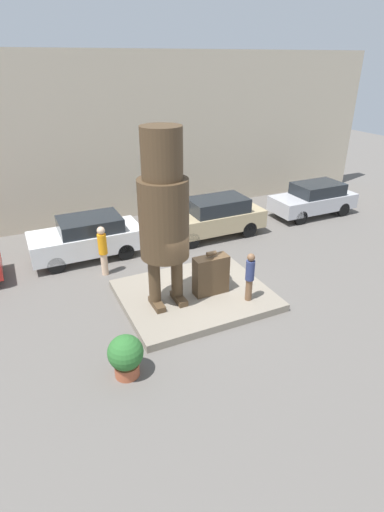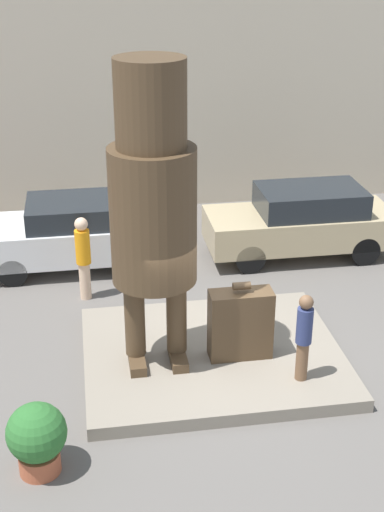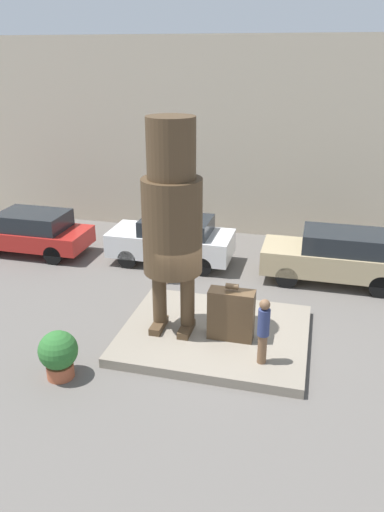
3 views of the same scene
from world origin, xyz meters
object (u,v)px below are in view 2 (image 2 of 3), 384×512
object	(u,v)px
statue_figure	(153,197)
parked_car_white	(73,232)
parked_car_tan	(302,221)
planter_pot	(37,437)
tourist	(304,334)
worker_hivis	(83,255)
giant_suitcase	(240,324)

from	to	relation	value
statue_figure	parked_car_white	distance (m)	5.39
parked_car_tan	planter_pot	bearing A→B (deg)	48.22
statue_figure	parked_car_white	bearing A→B (deg)	106.84
tourist	worker_hivis	world-z (taller)	worker_hivis
parked_car_white	parked_car_tan	world-z (taller)	parked_car_tan
giant_suitcase	planter_pot	size ratio (longest dim) A/B	1.29
giant_suitcase	parked_car_white	bearing A→B (deg)	121.42
statue_figure	giant_suitcase	distance (m)	2.83
tourist	parked_car_white	size ratio (longest dim) A/B	0.38
giant_suitcase	planter_pot	distance (m)	4.08
giant_suitcase	parked_car_tan	distance (m)	5.11
parked_car_white	worker_hivis	bearing A→B (deg)	97.52
giant_suitcase	tourist	size ratio (longest dim) A/B	0.92
statue_figure	giant_suitcase	xyz separation A→B (m)	(1.47, -0.09, -2.41)
parked_car_white	planter_pot	world-z (taller)	parked_car_white
planter_pot	parked_car_tan	bearing A→B (deg)	48.22
tourist	planter_pot	size ratio (longest dim) A/B	1.41
planter_pot	worker_hivis	distance (m)	5.32
worker_hivis	parked_car_tan	bearing A→B (deg)	15.22
parked_car_tan	worker_hivis	size ratio (longest dim) A/B	2.41
planter_pot	worker_hivis	xyz separation A→B (m)	(0.79, 5.24, 0.39)
tourist	worker_hivis	distance (m)	5.27
statue_figure	giant_suitcase	bearing A→B (deg)	-3.65
statue_figure	tourist	distance (m)	3.34
parked_car_tan	worker_hivis	bearing A→B (deg)	15.22
tourist	worker_hivis	xyz separation A→B (m)	(-3.51, 3.92, -0.10)
statue_figure	parked_car_tan	xyz separation A→B (m)	(3.97, 4.36, -2.41)
giant_suitcase	tourist	world-z (taller)	tourist
giant_suitcase	worker_hivis	xyz separation A→B (m)	(-2.65, 3.06, 0.13)
statue_figure	tourist	size ratio (longest dim) A/B	3.30
giant_suitcase	parked_car_tan	world-z (taller)	giant_suitcase
parked_car_white	tourist	bearing A→B (deg)	123.87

